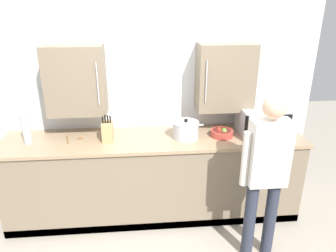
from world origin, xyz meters
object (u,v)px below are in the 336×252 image
(microwave_oven, at_px, (260,121))
(person_figure, at_px, (266,166))
(stock_pot, at_px, (186,130))
(thermos_flask, at_px, (26,129))
(fruit_bowl, at_px, (222,133))
(wooden_spoon, at_px, (74,139))
(knife_block, at_px, (108,131))

(microwave_oven, relative_size, person_figure, 0.45)
(stock_pot, bearing_deg, thermos_flask, 179.71)
(thermos_flask, relative_size, fruit_bowl, 1.28)
(stock_pot, xyz_separation_m, wooden_spoon, (-1.18, 0.06, -0.08))
(wooden_spoon, relative_size, fruit_bowl, 0.80)
(microwave_oven, xyz_separation_m, thermos_flask, (-2.46, -0.06, 0.01))
(wooden_spoon, height_order, thermos_flask, thermos_flask)
(thermos_flask, xyz_separation_m, fruit_bowl, (2.03, -0.00, -0.11))
(thermos_flask, bearing_deg, stock_pot, -0.29)
(knife_block, bearing_deg, wooden_spoon, 171.84)
(knife_block, xyz_separation_m, person_figure, (1.44, -0.71, -0.09))
(stock_pot, bearing_deg, person_figure, -48.81)
(stock_pot, bearing_deg, microwave_oven, 4.45)
(microwave_oven, height_order, stock_pot, microwave_oven)
(microwave_oven, relative_size, knife_block, 2.51)
(stock_pot, distance_m, fruit_bowl, 0.40)
(fruit_bowl, distance_m, person_figure, 0.75)
(microwave_oven, relative_size, stock_pot, 1.95)
(knife_block, xyz_separation_m, fruit_bowl, (1.22, -0.00, -0.06))
(knife_block, relative_size, person_figure, 0.18)
(wooden_spoon, bearing_deg, person_figure, -23.01)
(wooden_spoon, distance_m, thermos_flask, 0.48)
(wooden_spoon, distance_m, person_figure, 1.96)
(knife_block, bearing_deg, person_figure, -26.32)
(stock_pot, bearing_deg, fruit_bowl, 0.47)
(person_figure, bearing_deg, thermos_flask, 162.39)
(stock_pot, xyz_separation_m, person_figure, (0.62, -0.71, -0.08))
(microwave_oven, relative_size, fruit_bowl, 3.02)
(microwave_oven, distance_m, wooden_spoon, 2.01)
(microwave_oven, distance_m, person_figure, 0.81)
(microwave_oven, height_order, person_figure, person_figure)
(microwave_oven, relative_size, wooden_spoon, 3.78)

